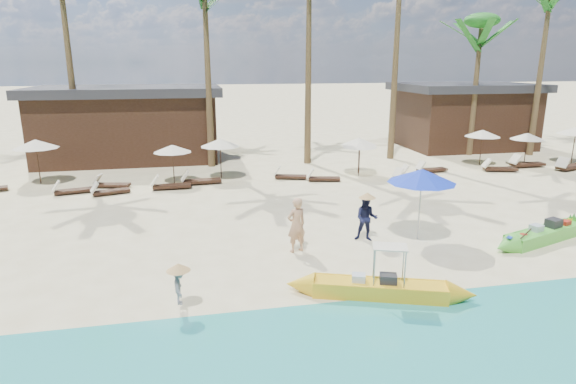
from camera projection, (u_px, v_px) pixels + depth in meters
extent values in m
plane|color=beige|center=(350.00, 259.00, 14.33)|extent=(240.00, 240.00, 0.00)
cube|color=tan|center=(431.00, 355.00, 9.60)|extent=(240.00, 4.50, 0.01)
cube|color=#51BF3A|center=(544.00, 235.00, 15.74)|extent=(3.39, 1.74, 0.40)
cube|color=white|center=(545.00, 234.00, 15.73)|extent=(2.89, 1.40, 0.18)
cube|color=#262628|center=(553.00, 224.00, 15.87)|extent=(0.57, 0.50, 0.37)
cube|color=silver|center=(536.00, 229.00, 15.51)|extent=(0.45, 0.42, 0.30)
cube|color=#AD2417|center=(565.00, 224.00, 16.12)|extent=(0.38, 0.35, 0.23)
cylinder|color=#AD2417|center=(524.00, 236.00, 15.22)|extent=(0.23, 0.23, 0.10)
cylinder|color=#262628|center=(521.00, 238.00, 15.01)|extent=(0.21, 0.21, 0.08)
sphere|color=#CABD7E|center=(514.00, 238.00, 14.88)|extent=(0.19, 0.19, 0.19)
cylinder|color=gold|center=(570.00, 221.00, 16.50)|extent=(0.15, 0.15, 0.19)
cylinder|color=gold|center=(573.00, 220.00, 16.61)|extent=(0.15, 0.15, 0.19)
cube|color=gold|center=(379.00, 289.00, 11.96)|extent=(3.32, 1.74, 0.39)
cube|color=white|center=(379.00, 289.00, 11.96)|extent=(2.82, 1.41, 0.18)
cube|color=#262628|center=(388.00, 280.00, 11.87)|extent=(0.50, 0.45, 0.31)
cube|color=silver|center=(359.00, 279.00, 11.97)|extent=(0.41, 0.38, 0.27)
cube|color=beige|center=(390.00, 247.00, 11.64)|extent=(0.97, 0.81, 0.03)
imported|color=tan|center=(296.00, 225.00, 14.66)|extent=(0.73, 0.59, 1.73)
imported|color=#131635|center=(366.00, 218.00, 15.63)|extent=(0.90, 0.81, 1.51)
imported|color=gray|center=(179.00, 286.00, 11.18)|extent=(0.35, 0.59, 0.90)
cylinder|color=#99999E|center=(420.00, 205.00, 15.67)|extent=(0.05, 0.05, 2.30)
cone|color=#1533CD|center=(422.00, 176.00, 15.41)|extent=(2.20, 2.20, 0.45)
cylinder|color=#362016|center=(38.00, 162.00, 22.96)|extent=(0.05, 0.05, 2.09)
cone|color=beige|center=(36.00, 144.00, 22.72)|extent=(2.09, 2.09, 0.42)
cube|color=#362016|center=(74.00, 191.00, 21.43)|extent=(1.65, 0.86, 0.11)
cube|color=beige|center=(56.00, 186.00, 21.08)|extent=(0.46, 0.58, 0.46)
cube|color=#362016|center=(113.00, 185.00, 22.45)|extent=(1.65, 0.87, 0.11)
cube|color=beige|center=(97.00, 179.00, 22.40)|extent=(0.46, 0.58, 0.46)
cylinder|color=#362016|center=(173.00, 165.00, 23.13)|extent=(0.05, 0.05, 1.82)
cone|color=beige|center=(172.00, 149.00, 22.92)|extent=(1.82, 1.82, 0.36)
cube|color=#362016|center=(111.00, 191.00, 21.31)|extent=(1.63, 0.94, 0.11)
cube|color=beige|center=(94.00, 187.00, 20.92)|extent=(0.48, 0.58, 0.45)
cube|color=#362016|center=(172.00, 186.00, 22.19)|extent=(1.72, 0.59, 0.12)
cube|color=beige|center=(155.00, 180.00, 21.95)|extent=(0.40, 0.56, 0.50)
cylinder|color=#362016|center=(221.00, 159.00, 24.04)|extent=(0.05, 0.05, 1.96)
cone|color=beige|center=(220.00, 143.00, 23.82)|extent=(1.96, 1.96, 0.39)
cube|color=#362016|center=(202.00, 181.00, 23.10)|extent=(1.84, 0.71, 0.13)
cube|color=beige|center=(185.00, 175.00, 22.80)|extent=(0.44, 0.61, 0.53)
cylinder|color=#362016|center=(359.00, 159.00, 24.64)|extent=(0.04, 0.04, 1.78)
cone|color=beige|center=(360.00, 144.00, 24.44)|extent=(1.78, 1.78, 0.36)
cube|color=#362016|center=(291.00, 176.00, 24.11)|extent=(1.63, 0.93, 0.11)
cube|color=beige|center=(277.00, 171.00, 24.11)|extent=(0.48, 0.58, 0.45)
cube|color=#362016|center=(324.00, 178.00, 23.69)|extent=(1.61, 0.82, 0.11)
cube|color=beige|center=(311.00, 173.00, 23.63)|extent=(0.44, 0.56, 0.45)
cylinder|color=#362016|center=(359.00, 156.00, 25.05)|extent=(0.05, 0.05, 1.85)
cone|color=beige|center=(359.00, 141.00, 24.84)|extent=(1.85, 1.85, 0.37)
cube|color=#362016|center=(408.00, 176.00, 24.14)|extent=(1.64, 0.99, 0.11)
cube|color=beige|center=(398.00, 172.00, 23.73)|extent=(0.49, 0.59, 0.46)
cube|color=#362016|center=(419.00, 176.00, 24.17)|extent=(1.85, 0.74, 0.13)
cube|color=beige|center=(404.00, 170.00, 24.00)|extent=(0.45, 0.62, 0.53)
cylinder|color=#362016|center=(481.00, 148.00, 27.22)|extent=(0.05, 0.05, 1.95)
cone|color=beige|center=(483.00, 133.00, 27.00)|extent=(1.95, 1.95, 0.39)
cube|color=#362016|center=(432.00, 170.00, 25.62)|extent=(1.66, 0.65, 0.11)
cube|color=beige|center=(421.00, 165.00, 25.35)|extent=(0.40, 0.55, 0.47)
cylinder|color=#362016|center=(526.00, 150.00, 26.86)|extent=(0.05, 0.05, 1.84)
cone|color=beige|center=(528.00, 136.00, 26.65)|extent=(1.84, 1.84, 0.37)
cube|color=#362016|center=(500.00, 169.00, 25.79)|extent=(1.79, 0.99, 0.12)
cube|color=beige|center=(487.00, 163.00, 25.77)|extent=(0.52, 0.63, 0.50)
cube|color=#362016|center=(528.00, 164.00, 26.84)|extent=(1.89, 0.61, 0.13)
cube|color=beige|center=(515.00, 159.00, 26.59)|extent=(0.42, 0.61, 0.55)
cylinder|color=#362016|center=(574.00, 146.00, 27.63)|extent=(0.05, 0.05, 2.06)
cone|color=beige|center=(576.00, 130.00, 27.40)|extent=(2.06, 2.06, 0.41)
cube|color=#362016|center=(571.00, 167.00, 26.18)|extent=(1.99, 1.15, 0.13)
cube|color=beige|center=(563.00, 162.00, 25.70)|extent=(0.59, 0.71, 0.55)
cone|color=brown|center=(70.00, 67.00, 25.14)|extent=(0.40, 0.40, 10.89)
cone|color=brown|center=(208.00, 74.00, 25.86)|extent=(0.40, 0.40, 10.08)
cone|color=brown|center=(308.00, 63.00, 26.53)|extent=(0.40, 0.40, 11.26)
cone|color=brown|center=(396.00, 46.00, 27.66)|extent=(0.40, 0.40, 13.16)
cone|color=brown|center=(475.00, 90.00, 29.50)|extent=(0.40, 0.40, 8.07)
ellipsoid|color=#1F701C|center=(482.00, 20.00, 28.45)|extent=(2.08, 2.08, 0.88)
cone|color=brown|center=(541.00, 68.00, 29.10)|extent=(0.40, 0.40, 10.64)
cube|color=#362016|center=(130.00, 127.00, 28.83)|extent=(10.00, 6.00, 3.80)
cube|color=#2D2D33|center=(126.00, 91.00, 28.27)|extent=(10.80, 6.60, 0.50)
cube|color=#362016|center=(463.00, 119.00, 33.10)|extent=(8.00, 6.00, 3.80)
cube|color=#2D2D33|center=(466.00, 87.00, 32.54)|extent=(8.80, 6.60, 0.50)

